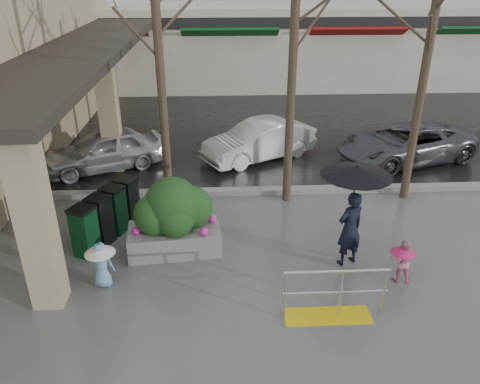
{
  "coord_description": "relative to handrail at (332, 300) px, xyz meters",
  "views": [
    {
      "loc": [
        -0.64,
        -7.86,
        5.84
      ],
      "look_at": [
        -0.18,
        1.45,
        1.3
      ],
      "focal_mm": 35.0,
      "sensor_mm": 36.0,
      "label": 1
    }
  ],
  "objects": [
    {
      "name": "ground",
      "position": [
        -1.36,
        1.2,
        -0.38
      ],
      "size": [
        120.0,
        120.0,
        0.0
      ],
      "primitive_type": "plane",
      "color": "#51514F",
      "rests_on": "ground"
    },
    {
      "name": "street_asphalt",
      "position": [
        -1.36,
        23.2,
        -0.37
      ],
      "size": [
        120.0,
        36.0,
        0.01
      ],
      "primitive_type": "cube",
      "color": "black",
      "rests_on": "ground"
    },
    {
      "name": "curb",
      "position": [
        -1.36,
        5.2,
        -0.3
      ],
      "size": [
        120.0,
        0.3,
        0.15
      ],
      "primitive_type": "cube",
      "color": "gray",
      "rests_on": "ground"
    },
    {
      "name": "canopy_slab",
      "position": [
        -6.16,
        9.2,
        3.25
      ],
      "size": [
        2.8,
        18.0,
        0.25
      ],
      "primitive_type": "cube",
      "color": "#2D2823",
      "rests_on": "pillar_front"
    },
    {
      "name": "pillar_front",
      "position": [
        -5.26,
        0.7,
        1.37
      ],
      "size": [
        0.55,
        0.55,
        3.5
      ],
      "primitive_type": "cube",
      "color": "tan",
      "rests_on": "ground"
    },
    {
      "name": "pillar_back",
      "position": [
        -5.26,
        7.2,
        1.37
      ],
      "size": [
        0.55,
        0.55,
        3.5
      ],
      "primitive_type": "cube",
      "color": "tan",
      "rests_on": "ground"
    },
    {
      "name": "storefront_row",
      "position": [
        0.64,
        19.17,
        1.64
      ],
      "size": [
        34.0,
        6.74,
        4.0
      ],
      "color": "beige",
      "rests_on": "ground"
    },
    {
      "name": "handrail",
      "position": [
        0.0,
        0.0,
        0.0
      ],
      "size": [
        1.9,
        0.5,
        1.03
      ],
      "color": "yellow",
      "rests_on": "ground"
    },
    {
      "name": "tree_west",
      "position": [
        -3.36,
        4.8,
        4.71
      ],
      "size": [
        3.2,
        3.2,
        6.8
      ],
      "color": "#382B21",
      "rests_on": "ground"
    },
    {
      "name": "tree_mideast",
      "position": [
        3.14,
        4.8,
        4.48
      ],
      "size": [
        3.2,
        3.2,
        6.5
      ],
      "color": "#382B21",
      "rests_on": "ground"
    },
    {
      "name": "woman",
      "position": [
        0.72,
        1.71,
        1.09
      ],
      "size": [
        1.44,
        1.44,
        2.3
      ],
      "rotation": [
        0.0,
        0.0,
        3.56
      ],
      "color": "black",
      "rests_on": "ground"
    },
    {
      "name": "child_pink",
      "position": [
        1.64,
        1.02,
        0.16
      ],
      "size": [
        0.51,
        0.5,
        0.93
      ],
      "rotation": [
        0.0,
        0.0,
        2.96
      ],
      "color": "pink",
      "rests_on": "ground"
    },
    {
      "name": "child_blue",
      "position": [
        -4.36,
        1.16,
        0.23
      ],
      "size": [
        0.61,
        0.61,
        0.99
      ],
      "rotation": [
        0.0,
        0.0,
        3.02
      ],
      "color": "#71A3C9",
      "rests_on": "ground"
    },
    {
      "name": "planter",
      "position": [
        -3.01,
        2.4,
        0.47
      ],
      "size": [
        2.13,
        1.25,
        1.78
      ],
      "rotation": [
        0.0,
        0.0,
        0.1
      ],
      "color": "#65635F",
      "rests_on": "ground"
    },
    {
      "name": "news_boxes",
      "position": [
        -4.62,
        3.04,
        0.21
      ],
      "size": [
        1.31,
        2.11,
        1.18
      ],
      "rotation": [
        0.0,
        0.0,
        -0.43
      ],
      "color": "#0D3C1E",
      "rests_on": "ground"
    },
    {
      "name": "car_a",
      "position": [
        -5.58,
        7.23,
        0.25
      ],
      "size": [
        3.98,
        2.88,
        1.26
      ],
      "primitive_type": "imported",
      "rotation": [
        0.0,
        0.0,
        -1.15
      ],
      "color": "silver",
      "rests_on": "ground"
    },
    {
      "name": "car_b",
      "position": [
        -0.66,
        7.84,
        0.25
      ],
      "size": [
        3.99,
        3.03,
        1.26
      ],
      "primitive_type": "imported",
      "rotation": [
        0.0,
        0.0,
        -1.06
      ],
      "color": "silver",
      "rests_on": "ground"
    },
    {
      "name": "car_c",
      "position": [
        4.07,
        7.39,
        0.25
      ],
      "size": [
        4.96,
        3.4,
        1.26
      ],
      "primitive_type": "imported",
      "rotation": [
        0.0,
        0.0,
        -1.25
      ],
      "color": "#525459",
      "rests_on": "ground"
    }
  ]
}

